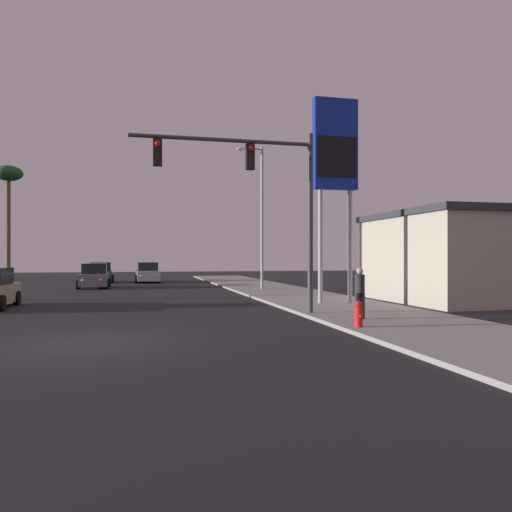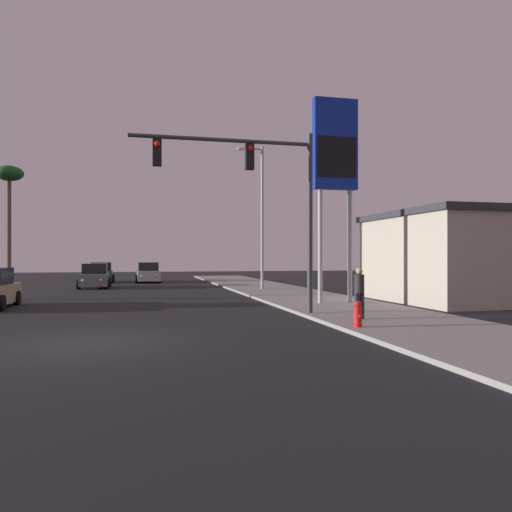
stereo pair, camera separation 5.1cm
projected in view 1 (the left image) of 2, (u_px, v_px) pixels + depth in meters
ground_plane at (86, 343)px, 12.38m from camera, size 120.00×120.00×0.00m
sidewalk_right at (311, 300)px, 24.30m from camera, size 5.00×60.00×0.12m
building_gas_station at (488, 257)px, 24.45m from camera, size 10.30×8.30×4.30m
car_silver at (148, 273)px, 41.77m from camera, size 2.04×4.34×1.68m
car_green at (101, 273)px, 41.64m from camera, size 2.04×4.34×1.68m
car_grey at (94, 277)px, 34.42m from camera, size 2.04×4.34×1.68m
traffic_light_mast at (262, 185)px, 17.67m from camera, size 6.51×0.36×6.50m
street_lamp at (260, 210)px, 31.57m from camera, size 1.74×0.24×9.00m
gas_station_sign at (335, 156)px, 21.98m from camera, size 2.00×0.42×9.00m
fire_hydrant at (359, 314)px, 14.39m from camera, size 0.24×0.34×0.76m
pedestrian_on_sidewalk at (360, 291)px, 16.24m from camera, size 0.34×0.32×1.67m
palm_tree_far at (8, 181)px, 43.25m from camera, size 2.40×2.40×10.07m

